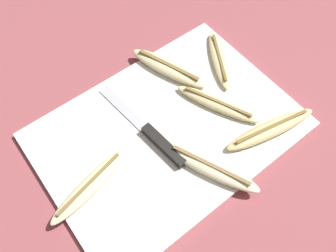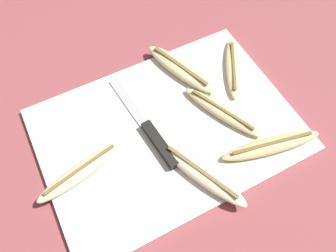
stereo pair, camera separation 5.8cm
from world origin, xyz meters
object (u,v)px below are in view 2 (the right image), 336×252
banana_ripe_center (222,112)px  banana_bright_far (202,174)px  knife (154,136)px  banana_mellow_near (233,68)px  banana_cream_curved (81,171)px  banana_spotted_left (271,145)px  banana_soft_right (180,69)px

banana_ripe_center → banana_bright_far: banana_bright_far is taller
knife → banana_ripe_center: 0.15m
banana_bright_far → banana_mellow_near: 0.27m
banana_cream_curved → banana_mellow_near: (0.39, 0.08, -0.00)m
banana_ripe_center → banana_mellow_near: size_ratio=1.13×
knife → banana_spotted_left: banana_spotted_left is taller
banana_ripe_center → banana_mellow_near: (0.09, 0.09, -0.00)m
knife → banana_cream_curved: size_ratio=1.32×
banana_spotted_left → banana_cream_curved: (-0.35, 0.12, -0.00)m
banana_soft_right → banana_bright_far: size_ratio=1.00×
banana_soft_right → banana_cream_curved: 0.31m
banana_mellow_near → banana_cream_curved: bearing=-168.7°
banana_spotted_left → banana_cream_curved: banana_spotted_left is taller
banana_ripe_center → banana_spotted_left: bearing=-68.7°
banana_ripe_center → banana_spotted_left: size_ratio=0.89×
banana_spotted_left → banana_mellow_near: size_ratio=1.27×
banana_soft_right → banana_cream_curved: (-0.28, -0.13, -0.00)m
banana_ripe_center → banana_mellow_near: banana_ripe_center is taller
banana_soft_right → banana_bright_far: 0.25m
banana_soft_right → banana_cream_curved: banana_soft_right is taller
banana_cream_curved → banana_bright_far: bearing=-29.0°
banana_bright_far → banana_cream_curved: (-0.20, 0.11, -0.00)m
banana_bright_far → banana_spotted_left: same height
knife → banana_cream_curved: bearing=176.3°
banana_spotted_left → banana_mellow_near: bearing=78.2°
banana_ripe_center → banana_soft_right: (-0.02, 0.14, 0.00)m
knife → banana_bright_far: bearing=-74.7°
knife → banana_mellow_near: same height
banana_cream_curved → banana_mellow_near: bearing=11.3°
banana_spotted_left → banana_cream_curved: bearing=160.8°
banana_soft_right → banana_spotted_left: same height
knife → banana_soft_right: banana_soft_right is taller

